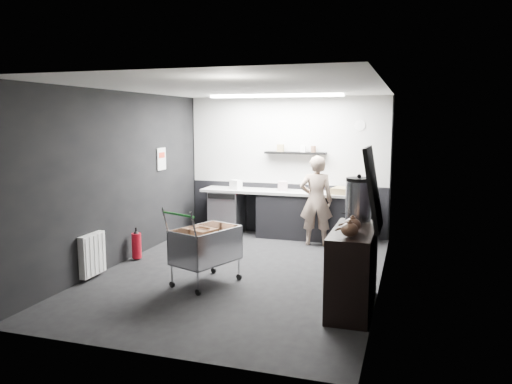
% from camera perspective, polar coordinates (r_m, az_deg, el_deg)
% --- Properties ---
extents(floor, '(5.50, 5.50, 0.00)m').
position_cam_1_polar(floor, '(7.53, -1.67, -9.17)').
color(floor, black).
rests_on(floor, ground).
extents(ceiling, '(5.50, 5.50, 0.00)m').
position_cam_1_polar(ceiling, '(7.20, -1.76, 11.81)').
color(ceiling, white).
rests_on(ceiling, wall_back).
extents(wall_back, '(5.50, 0.00, 5.50)m').
position_cam_1_polar(wall_back, '(9.86, 3.55, 2.99)').
color(wall_back, black).
rests_on(wall_back, floor).
extents(wall_front, '(5.50, 0.00, 5.50)m').
position_cam_1_polar(wall_front, '(4.76, -12.67, -2.90)').
color(wall_front, black).
rests_on(wall_front, floor).
extents(wall_left, '(0.00, 5.50, 5.50)m').
position_cam_1_polar(wall_left, '(8.12, -15.18, 1.58)').
color(wall_left, black).
rests_on(wall_left, floor).
extents(wall_right, '(0.00, 5.50, 5.50)m').
position_cam_1_polar(wall_right, '(6.85, 14.29, 0.42)').
color(wall_right, black).
rests_on(wall_right, floor).
extents(kitchen_wall_panel, '(3.95, 0.02, 1.70)m').
position_cam_1_polar(kitchen_wall_panel, '(9.81, 3.54, 5.89)').
color(kitchen_wall_panel, silver).
rests_on(kitchen_wall_panel, wall_back).
extents(dado_panel, '(3.95, 0.02, 1.00)m').
position_cam_1_polar(dado_panel, '(9.96, 3.47, -1.90)').
color(dado_panel, black).
rests_on(dado_panel, wall_back).
extents(floating_shelf, '(1.20, 0.22, 0.04)m').
position_cam_1_polar(floating_shelf, '(9.67, 4.53, 4.48)').
color(floating_shelf, black).
rests_on(floating_shelf, wall_back).
extents(wall_clock, '(0.20, 0.03, 0.20)m').
position_cam_1_polar(wall_clock, '(9.55, 11.79, 7.47)').
color(wall_clock, white).
rests_on(wall_clock, wall_back).
extents(poster, '(0.02, 0.30, 0.40)m').
position_cam_1_polar(poster, '(9.20, -10.76, 3.73)').
color(poster, white).
rests_on(poster, wall_left).
extents(poster_red_band, '(0.02, 0.22, 0.10)m').
position_cam_1_polar(poster_red_band, '(9.19, -10.75, 4.17)').
color(poster_red_band, red).
rests_on(poster_red_band, poster).
extents(radiator, '(0.10, 0.50, 0.60)m').
position_cam_1_polar(radiator, '(7.53, -18.21, -6.81)').
color(radiator, white).
rests_on(radiator, wall_left).
extents(ceiling_strip, '(2.40, 0.20, 0.04)m').
position_cam_1_polar(ceiling_strip, '(8.96, 2.21, 10.92)').
color(ceiling_strip, white).
rests_on(ceiling_strip, ceiling).
extents(prep_counter, '(3.20, 0.61, 0.90)m').
position_cam_1_polar(prep_counter, '(9.64, 3.81, -2.50)').
color(prep_counter, black).
rests_on(prep_counter, floor).
extents(person, '(0.65, 0.49, 1.63)m').
position_cam_1_polar(person, '(9.02, 6.89, -0.99)').
color(person, beige).
rests_on(person, floor).
extents(shopping_cart, '(0.90, 1.17, 1.07)m').
position_cam_1_polar(shopping_cart, '(6.93, -5.79, -6.37)').
color(shopping_cart, silver).
rests_on(shopping_cart, floor).
extents(sideboard, '(0.56, 1.30, 1.95)m').
position_cam_1_polar(sideboard, '(6.13, 11.17, -7.42)').
color(sideboard, black).
rests_on(sideboard, floor).
extents(fire_extinguisher, '(0.15, 0.15, 0.51)m').
position_cam_1_polar(fire_extinguisher, '(8.35, -13.49, -5.88)').
color(fire_extinguisher, '#AF0B1A').
rests_on(fire_extinguisher, floor).
extents(cardboard_box, '(0.65, 0.54, 0.11)m').
position_cam_1_polar(cardboard_box, '(9.31, 10.57, 0.11)').
color(cardboard_box, '#927D4D').
rests_on(cardboard_box, prep_counter).
extents(pink_tub, '(0.19, 0.19, 0.19)m').
position_cam_1_polar(pink_tub, '(9.58, 3.07, 0.69)').
color(pink_tub, silver).
rests_on(pink_tub, prep_counter).
extents(white_container, '(0.25, 0.23, 0.18)m').
position_cam_1_polar(white_container, '(9.81, -2.31, 0.86)').
color(white_container, white).
rests_on(white_container, prep_counter).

